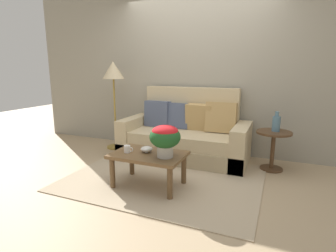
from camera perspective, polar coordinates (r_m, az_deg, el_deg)
name	(u,v)px	position (r m, az deg, el deg)	size (l,w,h in m)	color
ground_plane	(167,175)	(3.61, -0.12, -10.43)	(14.00, 14.00, 0.00)	tan
wall_back	(198,66)	(4.55, 6.39, 12.43)	(6.40, 0.12, 2.83)	gray
area_rug	(165,178)	(3.54, -0.70, -10.87)	(2.39, 1.86, 0.01)	tan
couch	(186,136)	(4.26, 3.73, -2.12)	(1.95, 0.88, 1.09)	tan
coffee_table	(149,159)	(3.21, -4.14, -6.96)	(0.85, 0.57, 0.41)	brown
side_table	(273,143)	(3.97, 21.39, -3.45)	(0.47, 0.47, 0.55)	#4C331E
floor_lamp	(113,77)	(4.71, -11.49, 10.12)	(0.37, 0.37, 1.50)	olive
potted_plant	(165,137)	(2.99, -0.63, -2.34)	(0.35, 0.35, 0.36)	#B7B2A8
coffee_mug	(127,149)	(3.23, -8.58, -4.84)	(0.12, 0.08, 0.09)	white
snack_bowl	(147,149)	(3.22, -4.55, -4.89)	(0.14, 0.14, 0.07)	silver
table_vase	(276,123)	(3.92, 21.95, 0.54)	(0.11, 0.11, 0.27)	slate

